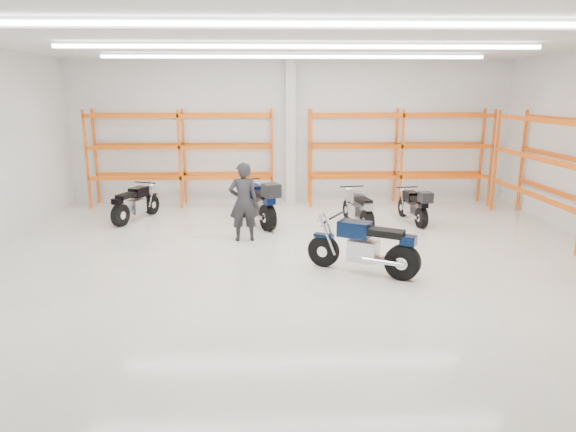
{
  "coord_description": "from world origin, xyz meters",
  "views": [
    {
      "loc": [
        -0.56,
        -10.56,
        3.45
      ],
      "look_at": [
        -0.24,
        0.5,
        0.81
      ],
      "focal_mm": 32.0,
      "sensor_mm": 36.0,
      "label": 1
    }
  ],
  "objects_px": {
    "motorcycle_back_b": "(258,203)",
    "structural_column": "(291,133)",
    "motorcycle_back_d": "(415,206)",
    "motorcycle_back_a": "(134,204)",
    "motorcycle_main": "(367,248)",
    "motorcycle_back_c": "(359,210)",
    "standing_man": "(243,202)"
  },
  "relations": [
    {
      "from": "motorcycle_back_b",
      "to": "structural_column",
      "type": "height_order",
      "value": "structural_column"
    },
    {
      "from": "structural_column",
      "to": "motorcycle_back_d",
      "type": "bearing_deg",
      "value": -41.56
    },
    {
      "from": "motorcycle_back_a",
      "to": "structural_column",
      "type": "relative_size",
      "value": 0.43
    },
    {
      "from": "motorcycle_back_b",
      "to": "structural_column",
      "type": "relative_size",
      "value": 0.51
    },
    {
      "from": "motorcycle_main",
      "to": "motorcycle_back_a",
      "type": "bearing_deg",
      "value": 141.79
    },
    {
      "from": "motorcycle_back_a",
      "to": "motorcycle_back_c",
      "type": "height_order",
      "value": "motorcycle_back_c"
    },
    {
      "from": "standing_man",
      "to": "structural_column",
      "type": "distance_m",
      "value": 4.78
    },
    {
      "from": "motorcycle_main",
      "to": "motorcycle_back_c",
      "type": "bearing_deg",
      "value": 83.35
    },
    {
      "from": "motorcycle_back_a",
      "to": "motorcycle_back_c",
      "type": "xyz_separation_m",
      "value": [
        6.1,
        -0.88,
        0.01
      ]
    },
    {
      "from": "standing_man",
      "to": "structural_column",
      "type": "relative_size",
      "value": 0.42
    },
    {
      "from": "motorcycle_back_d",
      "to": "structural_column",
      "type": "xyz_separation_m",
      "value": [
        -3.27,
        2.9,
        1.77
      ]
    },
    {
      "from": "motorcycle_back_b",
      "to": "motorcycle_back_d",
      "type": "distance_m",
      "value": 4.24
    },
    {
      "from": "motorcycle_back_c",
      "to": "motorcycle_back_b",
      "type": "bearing_deg",
      "value": 173.76
    },
    {
      "from": "standing_man",
      "to": "motorcycle_back_a",
      "type": "bearing_deg",
      "value": -41.96
    },
    {
      "from": "motorcycle_back_c",
      "to": "standing_man",
      "type": "height_order",
      "value": "standing_man"
    },
    {
      "from": "standing_man",
      "to": "structural_column",
      "type": "bearing_deg",
      "value": -114.91
    },
    {
      "from": "motorcycle_main",
      "to": "standing_man",
      "type": "relative_size",
      "value": 1.1
    },
    {
      "from": "motorcycle_back_a",
      "to": "structural_column",
      "type": "xyz_separation_m",
      "value": [
        4.42,
        2.38,
        1.78
      ]
    },
    {
      "from": "motorcycle_main",
      "to": "structural_column",
      "type": "distance_m",
      "value": 7.17
    },
    {
      "from": "standing_man",
      "to": "motorcycle_back_c",
      "type": "bearing_deg",
      "value": -167.36
    },
    {
      "from": "motorcycle_back_c",
      "to": "structural_column",
      "type": "xyz_separation_m",
      "value": [
        -1.69,
        3.26,
        1.77
      ]
    },
    {
      "from": "motorcycle_back_a",
      "to": "motorcycle_back_b",
      "type": "xyz_separation_m",
      "value": [
        3.45,
        -0.59,
        0.13
      ]
    },
    {
      "from": "motorcycle_main",
      "to": "motorcycle_back_d",
      "type": "height_order",
      "value": "motorcycle_main"
    },
    {
      "from": "motorcycle_back_b",
      "to": "standing_man",
      "type": "relative_size",
      "value": 1.22
    },
    {
      "from": "motorcycle_back_c",
      "to": "structural_column",
      "type": "height_order",
      "value": "structural_column"
    },
    {
      "from": "motorcycle_back_d",
      "to": "standing_man",
      "type": "height_order",
      "value": "standing_man"
    },
    {
      "from": "motorcycle_main",
      "to": "motorcycle_back_a",
      "type": "relative_size",
      "value": 1.07
    },
    {
      "from": "motorcycle_back_a",
      "to": "structural_column",
      "type": "bearing_deg",
      "value": 28.28
    },
    {
      "from": "motorcycle_back_a",
      "to": "standing_man",
      "type": "xyz_separation_m",
      "value": [
        3.15,
        -2.05,
        0.48
      ]
    },
    {
      "from": "motorcycle_back_c",
      "to": "structural_column",
      "type": "bearing_deg",
      "value": 117.34
    },
    {
      "from": "motorcycle_back_a",
      "to": "standing_man",
      "type": "distance_m",
      "value": 3.78
    },
    {
      "from": "motorcycle_main",
      "to": "standing_man",
      "type": "bearing_deg",
      "value": 136.3
    }
  ]
}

